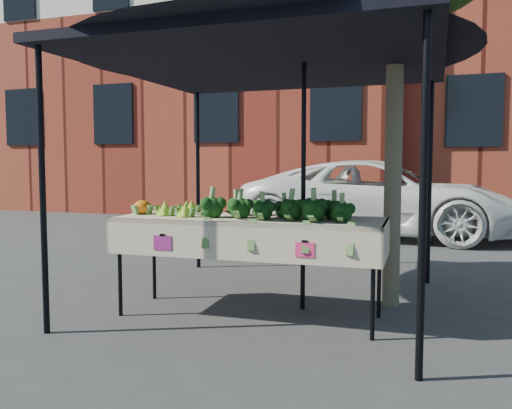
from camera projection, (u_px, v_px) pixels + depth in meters
name	position (u px, v px, depth m)	size (l,w,h in m)	color
ground	(226.00, 317.00, 4.75)	(90.00, 90.00, 0.00)	#313134
table	(249.00, 267.00, 4.74)	(2.42, 0.86, 0.90)	beige
canopy	(270.00, 164.00, 5.10)	(3.16, 3.16, 2.74)	black
broccoli_heap	(279.00, 205.00, 4.63)	(1.35, 0.55, 0.24)	black
romanesco_cluster	(183.00, 205.00, 4.94)	(0.41, 0.55, 0.18)	#90BF25
cauliflower_pair	(142.00, 206.00, 4.99)	(0.18, 0.18, 0.16)	orange
vehicle	(382.00, 98.00, 9.92)	(2.39, 1.44, 5.19)	white
street_tree	(395.00, 59.00, 4.96)	(2.40, 2.40, 4.72)	#1E4C14
building_left	(222.00, 68.00, 17.34)	(12.00, 8.00, 9.00)	maroon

